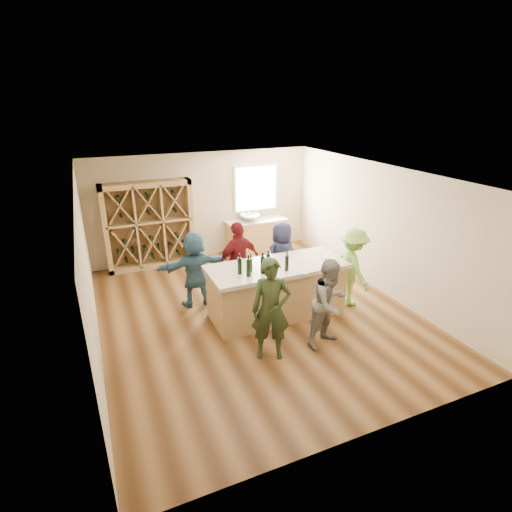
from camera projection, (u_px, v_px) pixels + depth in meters
name	position (u px, v px, depth m)	size (l,w,h in m)	color
floor	(255.00, 314.00, 8.20)	(6.00, 7.00, 0.10)	brown
ceiling	(255.00, 172.00, 7.12)	(6.00, 7.00, 0.10)	white
wall_back	(203.00, 205.00, 10.68)	(6.00, 0.10, 2.80)	#C3B08D
wall_front	(375.00, 348.00, 4.63)	(6.00, 0.10, 2.80)	#C3B08D
wall_left	(85.00, 274.00, 6.54)	(0.10, 7.00, 2.80)	#C3B08D
wall_right	(383.00, 229.00, 8.77)	(0.10, 7.00, 2.80)	#C3B08D
window_frame	(256.00, 188.00, 11.03)	(1.30, 0.06, 1.30)	white
window_pane	(256.00, 188.00, 11.00)	(1.18, 0.01, 1.18)	white
wine_rack	(149.00, 225.00, 10.01)	(2.20, 0.45, 2.20)	tan
back_counter_base	(256.00, 237.00, 11.26)	(1.60, 0.58, 0.86)	tan
back_counter_top	(256.00, 221.00, 11.09)	(1.70, 0.62, 0.06)	beige
sink	(250.00, 218.00, 10.97)	(0.54, 0.54, 0.19)	silver
faucet	(247.00, 214.00, 11.10)	(0.02, 0.02, 0.30)	silver
tasting_counter_base	(277.00, 292.00, 7.93)	(2.60, 1.00, 1.00)	tan
tasting_counter_top	(277.00, 267.00, 7.73)	(2.72, 1.12, 0.08)	beige
wine_bottle_a	(240.00, 266.00, 7.27)	(0.08, 0.08, 0.32)	black
wine_bottle_b	(249.00, 268.00, 7.17)	(0.08, 0.08, 0.33)	black
wine_bottle_c	(251.00, 265.00, 7.38)	(0.07, 0.07, 0.27)	black
wine_bottle_d	(263.00, 265.00, 7.29)	(0.08, 0.08, 0.33)	black
wine_bottle_e	(268.00, 261.00, 7.47)	(0.08, 0.08, 0.31)	black
wine_glass_a	(274.00, 272.00, 7.19)	(0.07, 0.07, 0.19)	white
wine_glass_b	(298.00, 268.00, 7.34)	(0.07, 0.07, 0.20)	white
wine_glass_c	(323.00, 262.00, 7.59)	(0.07, 0.07, 0.19)	white
wine_glass_e	(325.00, 258.00, 7.79)	(0.07, 0.07, 0.19)	white
tasting_menu_a	(269.00, 276.00, 7.25)	(0.21, 0.28, 0.00)	white
tasting_menu_b	(300.00, 270.00, 7.47)	(0.24, 0.32, 0.00)	white
tasting_menu_c	(324.00, 265.00, 7.70)	(0.24, 0.32, 0.00)	white
person_near_left	(271.00, 310.00, 6.49)	(0.65, 0.47, 1.77)	#263319
person_near_right	(330.00, 303.00, 6.86)	(0.78, 0.43, 1.61)	slate
person_server	(352.00, 267.00, 8.25)	(1.07, 0.50, 1.66)	#8CC64C
person_far_mid	(239.00, 261.00, 8.44)	(1.02, 0.52, 1.74)	#590F14
person_far_right	(281.00, 257.00, 8.86)	(0.78, 0.50, 1.59)	#191E38
person_far_left	(195.00, 269.00, 8.21)	(1.50, 0.54, 1.61)	#335972
wine_bottle_f	(287.00, 263.00, 7.42)	(0.07, 0.07, 0.30)	black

